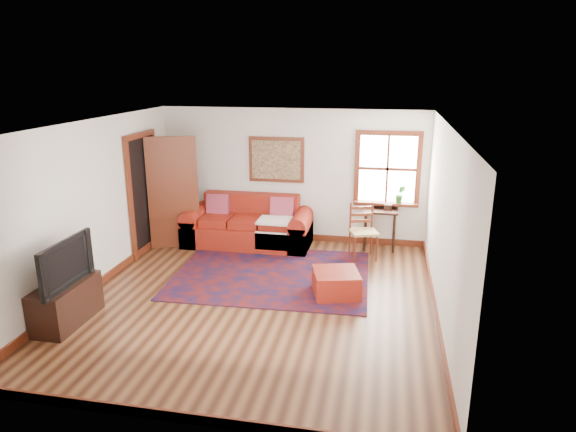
% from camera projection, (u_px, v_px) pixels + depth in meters
% --- Properties ---
extents(ground, '(5.50, 5.50, 0.00)m').
position_uv_depth(ground, '(257.00, 299.00, 7.40)').
color(ground, '#3C1D10').
rests_on(ground, ground).
extents(room_envelope, '(5.04, 5.54, 2.52)m').
position_uv_depth(room_envelope, '(256.00, 187.00, 6.95)').
color(room_envelope, silver).
rests_on(room_envelope, ground).
extents(window, '(1.18, 0.20, 1.38)m').
position_uv_depth(window, '(389.00, 177.00, 9.26)').
color(window, white).
rests_on(window, ground).
extents(doorway, '(0.89, 1.08, 2.14)m').
position_uv_depth(doorway, '(162.00, 192.00, 9.19)').
color(doorway, black).
rests_on(doorway, ground).
extents(framed_artwork, '(1.05, 0.07, 0.85)m').
position_uv_depth(framed_artwork, '(276.00, 160.00, 9.58)').
color(framed_artwork, maroon).
rests_on(framed_artwork, ground).
extents(persian_rug, '(3.15, 2.56, 0.02)m').
position_uv_depth(persian_rug, '(272.00, 274.00, 8.25)').
color(persian_rug, '#530F0B').
rests_on(persian_rug, ground).
extents(red_leather_sofa, '(2.35, 0.97, 0.92)m').
position_uv_depth(red_leather_sofa, '(249.00, 228.00, 9.62)').
color(red_leather_sofa, maroon).
rests_on(red_leather_sofa, ground).
extents(red_ottoman, '(0.78, 0.78, 0.37)m').
position_uv_depth(red_ottoman, '(336.00, 283.00, 7.48)').
color(red_ottoman, maroon).
rests_on(red_ottoman, ground).
extents(side_table, '(0.62, 0.46, 0.74)m').
position_uv_depth(side_table, '(380.00, 216.00, 9.31)').
color(side_table, black).
rests_on(side_table, ground).
extents(ladder_back_chair, '(0.56, 0.54, 0.96)m').
position_uv_depth(ladder_back_chair, '(363.00, 229.00, 8.89)').
color(ladder_back_chair, tan).
rests_on(ladder_back_chair, ground).
extents(media_cabinet, '(0.45, 1.01, 0.56)m').
position_uv_depth(media_cabinet, '(66.00, 303.00, 6.65)').
color(media_cabinet, black).
rests_on(media_cabinet, ground).
extents(television, '(0.14, 1.06, 0.61)m').
position_uv_depth(television, '(59.00, 263.00, 6.42)').
color(television, black).
rests_on(television, media_cabinet).
extents(candle_hurricane, '(0.12, 0.12, 0.18)m').
position_uv_depth(candle_hurricane, '(82.00, 267.00, 6.87)').
color(candle_hurricane, silver).
rests_on(candle_hurricane, media_cabinet).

